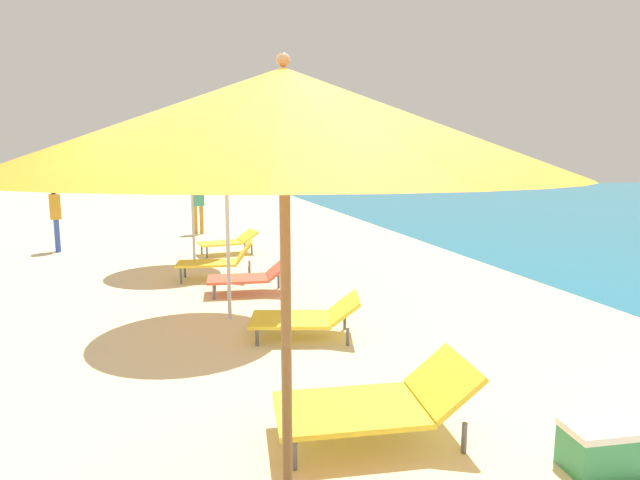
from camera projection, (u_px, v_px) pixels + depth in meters
umbrella_nearest at (284, 124)px, 2.20m from camera, size 2.45×2.45×2.51m
lounger_nearest_shoreside at (378, 401)px, 3.73m from camera, size 1.50×0.80×0.58m
umbrella_second at (225, 130)px, 6.27m from camera, size 2.16×2.16×2.77m
lounger_second_shoreside at (250, 276)px, 7.89m from camera, size 1.30×0.67×0.53m
lounger_second_inland at (307, 316)px, 5.91m from camera, size 1.38×0.92×0.50m
umbrella_farthest at (190, 144)px, 9.56m from camera, size 2.04×2.04×2.70m
lounger_farthest_shoreside at (229, 241)px, 11.27m from camera, size 1.37×0.87×0.51m
lounger_farthest_inland at (218, 260)px, 8.82m from camera, size 1.37×0.72×0.69m
person_walking_mid at (198, 199)px, 14.31m from camera, size 0.36×0.22×1.64m
person_walking_far at (55, 212)px, 11.49m from camera, size 0.31×0.41×1.53m
cooler_box at (602, 448)px, 3.35m from camera, size 0.52×0.34×0.32m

